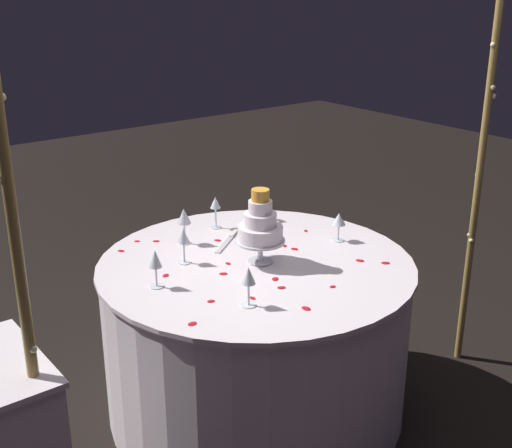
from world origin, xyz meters
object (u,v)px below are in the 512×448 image
at_px(decorative_arch, 311,123).
at_px(wine_glass_3, 248,278).
at_px(wine_glass_5, 215,205).
at_px(main_table, 256,336).
at_px(wine_glass_0, 184,218).
at_px(wine_glass_6, 184,238).
at_px(wine_glass_1, 262,201).
at_px(cake_knife, 228,240).
at_px(tiered_cake, 260,226).
at_px(wine_glass_4, 155,261).
at_px(wine_glass_2, 339,220).

relative_size(decorative_arch, wine_glass_3, 14.37).
height_order(wine_glass_3, wine_glass_5, wine_glass_5).
height_order(decorative_arch, wine_glass_5, decorative_arch).
bearing_deg(decorative_arch, main_table, -89.80).
relative_size(wine_glass_0, wine_glass_3, 1.08).
bearing_deg(wine_glass_3, wine_glass_6, -92.79).
xyz_separation_m(wine_glass_1, cake_knife, (0.31, 0.13, -0.10)).
bearing_deg(decorative_arch, tiered_cake, -92.11).
bearing_deg(decorative_arch, wine_glass_3, -3.51).
xyz_separation_m(main_table, wine_glass_0, (0.13, -0.39, 0.51)).
bearing_deg(cake_knife, wine_glass_6, 17.19).
height_order(wine_glass_5, cake_knife, wine_glass_5).
height_order(wine_glass_4, cake_knife, wine_glass_4).
relative_size(wine_glass_0, cake_knife, 0.70).
bearing_deg(wine_glass_6, wine_glass_3, 87.21).
height_order(main_table, tiered_cake, tiered_cake).
relative_size(wine_glass_0, wine_glass_2, 1.25).
bearing_deg(wine_glass_5, wine_glass_6, 37.61).
xyz_separation_m(tiered_cake, wine_glass_5, (-0.09, -0.48, -0.05)).
bearing_deg(wine_glass_2, main_table, -4.59).
bearing_deg(cake_knife, wine_glass_2, 142.47).
height_order(wine_glass_2, wine_glass_5, wine_glass_5).
xyz_separation_m(decorative_arch, wine_glass_6, (0.26, -0.52, -0.56)).
height_order(tiered_cake, wine_glass_0, tiered_cake).
distance_m(wine_glass_1, wine_glass_2, 0.47).
relative_size(tiered_cake, wine_glass_1, 2.41).
bearing_deg(wine_glass_5, wine_glass_3, 63.72).
bearing_deg(wine_glass_2, tiered_cake, -2.99).
height_order(main_table, wine_glass_1, wine_glass_1).
relative_size(tiered_cake, cake_knife, 1.36).
relative_size(wine_glass_6, cake_knife, 0.66).
height_order(main_table, wine_glass_4, wine_glass_4).
relative_size(main_table, wine_glass_4, 8.70).
xyz_separation_m(wine_glass_0, wine_glass_3, (0.15, 0.70, -0.01)).
height_order(wine_glass_3, wine_glass_6, wine_glass_6).
distance_m(wine_glass_1, wine_glass_3, 0.98).
xyz_separation_m(wine_glass_4, wine_glass_5, (-0.58, -0.42, 0.01)).
distance_m(wine_glass_0, wine_glass_4, 0.48).
distance_m(main_table, wine_glass_5, 0.69).
distance_m(decorative_arch, wine_glass_4, 0.83).
xyz_separation_m(main_table, tiered_cake, (-0.01, 0.01, 0.55)).
bearing_deg(wine_glass_3, wine_glass_2, -159.76).
relative_size(main_table, tiered_cake, 4.16).
height_order(tiered_cake, wine_glass_3, tiered_cake).
relative_size(tiered_cake, wine_glass_2, 2.44).
relative_size(decorative_arch, main_table, 1.64).
bearing_deg(cake_knife, main_table, 79.73).
bearing_deg(wine_glass_0, tiered_cake, 109.78).
relative_size(main_table, wine_glass_6, 8.65).
relative_size(tiered_cake, wine_glass_6, 2.08).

